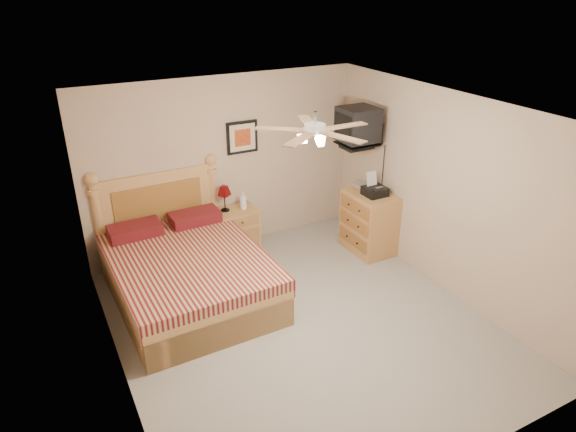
{
  "coord_description": "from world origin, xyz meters",
  "views": [
    {
      "loc": [
        -2.41,
        -4.23,
        3.68
      ],
      "look_at": [
        0.3,
        0.9,
        0.95
      ],
      "focal_mm": 32.0,
      "sensor_mm": 36.0,
      "label": 1
    }
  ],
  "objects": [
    {
      "name": "dresser",
      "position": [
        1.73,
        1.11,
        0.45
      ],
      "size": [
        0.54,
        0.77,
        0.9
      ],
      "primitive_type": "cube",
      "rotation": [
        0.0,
        0.0,
        0.01
      ],
      "color": "#B67C4C",
      "rests_on": "ground"
    },
    {
      "name": "floor",
      "position": [
        0.0,
        0.0,
        0.0
      ],
      "size": [
        4.5,
        4.5,
        0.0
      ],
      "primitive_type": "plane",
      "color": "gray",
      "rests_on": "ground"
    },
    {
      "name": "magazine_upper",
      "position": [
        1.69,
        1.35,
        0.93
      ],
      "size": [
        0.31,
        0.36,
        0.02
      ],
      "primitive_type": "imported",
      "rotation": [
        0.0,
        0.0,
        0.34
      ],
      "color": "gray",
      "rests_on": "magazine_lower"
    },
    {
      "name": "ceiling_fan",
      "position": [
        0.0,
        -0.2,
        2.36
      ],
      "size": [
        1.14,
        1.14,
        0.28
      ],
      "primitive_type": null,
      "color": "white",
      "rests_on": "ceiling"
    },
    {
      "name": "fax_machine",
      "position": [
        1.73,
        1.03,
        1.05
      ],
      "size": [
        0.3,
        0.32,
        0.32
      ],
      "primitive_type": null,
      "rotation": [
        0.0,
        0.0,
        0.01
      ],
      "color": "black",
      "rests_on": "dresser"
    },
    {
      "name": "wall_right",
      "position": [
        2.0,
        0.0,
        1.25
      ],
      "size": [
        0.04,
        4.5,
        2.5
      ],
      "primitive_type": "cube",
      "color": "tan",
      "rests_on": "ground"
    },
    {
      "name": "lotion_bottle",
      "position": [
        0.15,
        1.99,
        0.77
      ],
      "size": [
        0.13,
        0.13,
        0.26
      ],
      "primitive_type": "imported",
      "rotation": [
        0.0,
        0.0,
        -0.37
      ],
      "color": "white",
      "rests_on": "nightstand"
    },
    {
      "name": "wall_tv",
      "position": [
        1.75,
        1.34,
        1.81
      ],
      "size": [
        0.56,
        0.46,
        0.58
      ],
      "primitive_type": null,
      "color": "black",
      "rests_on": "wall_right"
    },
    {
      "name": "table_lamp",
      "position": [
        -0.11,
        2.05,
        0.83
      ],
      "size": [
        0.24,
        0.24,
        0.38
      ],
      "primitive_type": null,
      "rotation": [
        0.0,
        0.0,
        -0.18
      ],
      "color": "#530608",
      "rests_on": "nightstand"
    },
    {
      "name": "nightstand",
      "position": [
        0.03,
        2.0,
        0.32
      ],
      "size": [
        0.59,
        0.45,
        0.64
      ],
      "primitive_type": "cube",
      "rotation": [
        0.0,
        0.0,
        0.01
      ],
      "color": "olive",
      "rests_on": "ground"
    },
    {
      "name": "wall_back",
      "position": [
        0.0,
        2.25,
        1.25
      ],
      "size": [
        4.0,
        0.04,
        2.5
      ],
      "primitive_type": "cube",
      "color": "tan",
      "rests_on": "ground"
    },
    {
      "name": "bed",
      "position": [
        -0.97,
        1.12,
        0.73
      ],
      "size": [
        1.77,
        2.29,
        1.46
      ],
      "primitive_type": null,
      "rotation": [
        0.0,
        0.0,
        0.02
      ],
      "color": "tan",
      "rests_on": "ground"
    },
    {
      "name": "framed_picture",
      "position": [
        0.27,
        2.23,
        1.62
      ],
      "size": [
        0.46,
        0.04,
        0.46
      ],
      "primitive_type": "cube",
      "color": "black",
      "rests_on": "wall_back"
    },
    {
      "name": "magazine_lower",
      "position": [
        1.66,
        1.34,
        0.91
      ],
      "size": [
        0.21,
        0.27,
        0.02
      ],
      "primitive_type": "imported",
      "rotation": [
        0.0,
        0.0,
        0.13
      ],
      "color": "#B8AE96",
      "rests_on": "dresser"
    },
    {
      "name": "wall_front",
      "position": [
        0.0,
        -2.25,
        1.25
      ],
      "size": [
        4.0,
        0.04,
        2.5
      ],
      "primitive_type": "cube",
      "color": "tan",
      "rests_on": "ground"
    },
    {
      "name": "ceiling",
      "position": [
        0.0,
        0.0,
        2.5
      ],
      "size": [
        4.0,
        4.5,
        0.04
      ],
      "primitive_type": "cube",
      "color": "white",
      "rests_on": "ground"
    },
    {
      "name": "wall_left",
      "position": [
        -2.0,
        0.0,
        1.25
      ],
      "size": [
        0.04,
        4.5,
        2.5
      ],
      "primitive_type": "cube",
      "color": "tan",
      "rests_on": "ground"
    }
  ]
}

